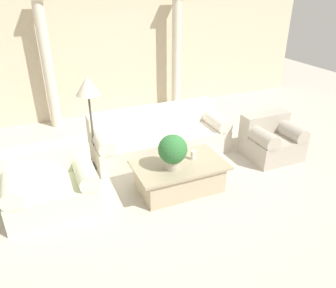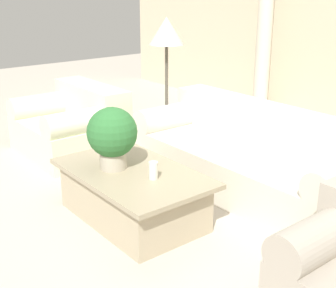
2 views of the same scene
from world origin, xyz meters
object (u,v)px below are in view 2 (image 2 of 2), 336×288
sofa_long (252,156)px  loveseat (73,125)px  floor_lamp (167,39)px  potted_plant (112,135)px  coffee_table (133,194)px

sofa_long → loveseat: (-2.01, -0.89, 0.02)m
floor_lamp → potted_plant: bearing=-55.3°
potted_plant → floor_lamp: size_ratio=0.33×
loveseat → coffee_table: 1.87m
coffee_table → potted_plant: size_ratio=2.61×
loveseat → potted_plant: (1.67, -0.49, 0.40)m
coffee_table → floor_lamp: (-1.03, 1.19, 1.12)m
potted_plant → loveseat: bearing=163.6°
loveseat → floor_lamp: 1.50m
sofa_long → potted_plant: 1.48m
sofa_long → loveseat: 2.19m
coffee_table → floor_lamp: 1.93m
coffee_table → potted_plant: (-0.15, -0.09, 0.51)m
loveseat → coffee_table: bearing=-12.5°
potted_plant → coffee_table: bearing=30.2°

